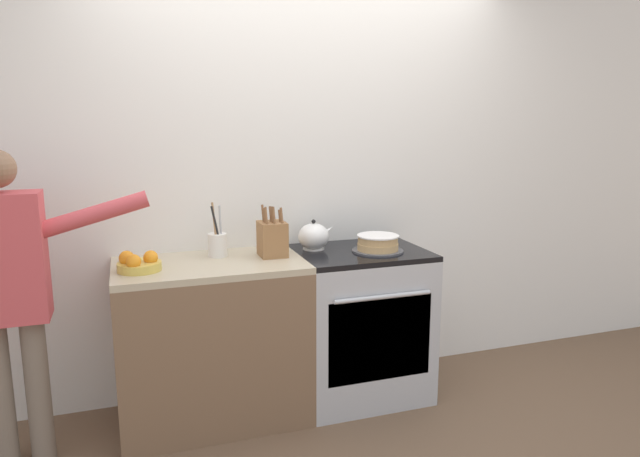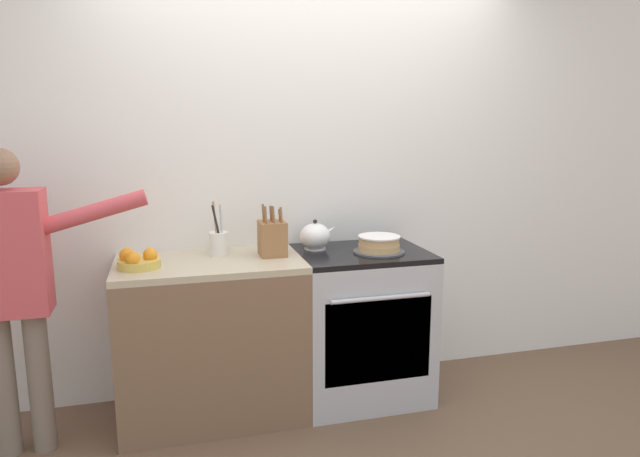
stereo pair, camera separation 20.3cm
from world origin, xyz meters
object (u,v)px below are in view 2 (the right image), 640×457
at_px(stove_range, 361,324).
at_px(utensil_crock, 218,242).
at_px(layer_cake, 379,245).
at_px(tea_kettle, 316,236).
at_px(knife_block, 272,238).
at_px(fruit_bowl, 138,261).
at_px(person_baker, 13,279).

xyz_separation_m(stove_range, utensil_crock, (-0.81, 0.12, 0.52)).
height_order(layer_cake, utensil_crock, utensil_crock).
xyz_separation_m(tea_kettle, knife_block, (-0.27, -0.08, 0.02)).
distance_m(tea_kettle, fruit_bowl, 1.00).
relative_size(knife_block, fruit_bowl, 1.32).
bearing_deg(tea_kettle, layer_cake, -28.15).
bearing_deg(fruit_bowl, layer_cake, -0.05).
bearing_deg(fruit_bowl, knife_block, 7.25).
height_order(layer_cake, knife_block, knife_block).
relative_size(knife_block, utensil_crock, 0.94).
height_order(layer_cake, person_baker, person_baker).
bearing_deg(layer_cake, knife_block, 171.28).
xyz_separation_m(stove_range, person_baker, (-1.80, -0.13, 0.45)).
bearing_deg(stove_range, fruit_bowl, -177.28).
distance_m(layer_cake, person_baker, 1.88).
distance_m(stove_range, knife_block, 0.75).
bearing_deg(utensil_crock, person_baker, -165.70).
xyz_separation_m(knife_block, fruit_bowl, (-0.71, -0.09, -0.06)).
xyz_separation_m(utensil_crock, person_baker, (-0.99, -0.25, -0.07)).
height_order(utensil_crock, person_baker, person_baker).
bearing_deg(stove_range, tea_kettle, 154.86).
bearing_deg(knife_block, stove_range, -3.56).
distance_m(utensil_crock, person_baker, 1.02).
bearing_deg(utensil_crock, fruit_bowl, -157.22).
bearing_deg(fruit_bowl, person_baker, -172.53).
distance_m(layer_cake, knife_block, 0.61).
xyz_separation_m(utensil_crock, fruit_bowl, (-0.42, -0.18, -0.03)).
bearing_deg(person_baker, stove_range, -2.26).
distance_m(knife_block, utensil_crock, 0.30).
xyz_separation_m(stove_range, layer_cake, (0.08, -0.06, 0.49)).
relative_size(layer_cake, knife_block, 1.03).
height_order(tea_kettle, fruit_bowl, tea_kettle).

